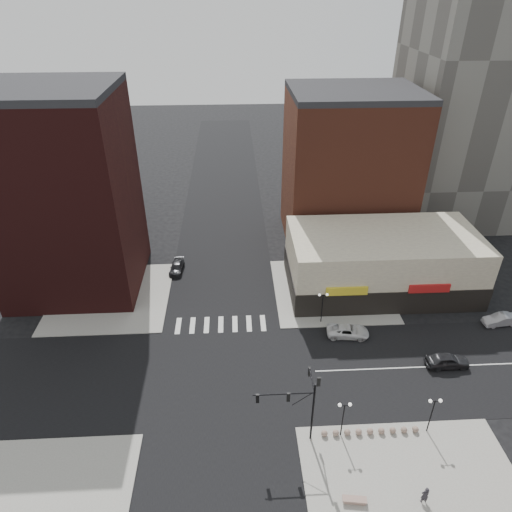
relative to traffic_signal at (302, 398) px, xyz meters
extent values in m
plane|color=black|center=(-7.24, 7.83, -4.96)|extent=(240.00, 240.00, 0.00)
cube|color=black|center=(-7.24, 7.83, -4.95)|extent=(200.00, 14.00, 0.02)
cube|color=black|center=(-7.24, 7.83, -4.95)|extent=(14.00, 200.00, 0.02)
cube|color=gray|center=(-21.74, 22.33, -4.90)|extent=(15.00, 15.00, 0.12)
cube|color=gray|center=(7.26, 22.33, -4.90)|extent=(15.00, 15.00, 0.12)
cube|color=gray|center=(8.76, -6.17, -4.90)|extent=(18.00, 14.00, 0.12)
cube|color=#341110|center=(-26.24, 26.33, 7.54)|extent=(16.00, 15.00, 25.00)
cube|color=#341110|center=(-39.24, 41.83, 1.04)|extent=(20.00, 18.00, 12.00)
cube|color=brown|center=(11.76, 37.33, 6.04)|extent=(18.00, 15.00, 22.00)
cube|color=beige|center=(13.76, 22.83, -0.96)|extent=(24.00, 12.00, 8.00)
cube|color=black|center=(13.76, 22.83, -3.26)|extent=(24.20, 12.20, 3.40)
cylinder|color=black|center=(0.96, -0.37, -1.46)|extent=(0.18, 0.18, 7.00)
cylinder|color=black|center=(-1.64, -0.37, 1.04)|extent=(5.20, 0.11, 0.11)
cylinder|color=black|center=(-0.04, -0.37, 0.34)|extent=(1.72, 0.06, 1.46)
cylinder|color=black|center=(0.96, 1.13, 1.04)|extent=(0.11, 3.00, 0.11)
cube|color=black|center=(-3.84, -0.37, 0.64)|extent=(0.28, 0.18, 0.95)
sphere|color=red|center=(-3.84, -0.37, 0.94)|extent=(0.16, 0.16, 0.16)
cube|color=black|center=(-1.24, -0.37, 0.64)|extent=(0.28, 0.18, 0.95)
sphere|color=red|center=(-1.24, -0.37, 0.94)|extent=(0.16, 0.16, 0.16)
cube|color=black|center=(0.96, 2.43, 0.64)|extent=(0.18, 0.28, 0.95)
sphere|color=red|center=(0.96, 2.43, 0.94)|extent=(0.16, 0.16, 0.16)
cube|color=black|center=(1.21, -0.37, 2.34)|extent=(0.28, 0.18, 0.95)
sphere|color=red|center=(1.21, -0.37, 2.64)|extent=(0.16, 0.16, 0.16)
cylinder|color=black|center=(3.76, -0.17, -2.84)|extent=(0.11, 0.11, 4.00)
cylinder|color=black|center=(3.76, -0.17, -0.94)|extent=(0.90, 0.06, 0.06)
sphere|color=white|center=(3.31, -0.17, -0.84)|extent=(0.32, 0.32, 0.32)
sphere|color=white|center=(4.21, -0.17, -0.84)|extent=(0.32, 0.32, 0.32)
cylinder|color=black|center=(11.76, -0.17, -2.84)|extent=(0.11, 0.11, 4.00)
cylinder|color=black|center=(11.76, -0.17, -0.94)|extent=(0.90, 0.06, 0.06)
sphere|color=white|center=(11.31, -0.17, -0.84)|extent=(0.32, 0.32, 0.32)
sphere|color=white|center=(12.21, -0.17, -0.84)|extent=(0.32, 0.32, 0.32)
cylinder|color=black|center=(4.76, 15.83, -2.84)|extent=(0.11, 0.11, 4.00)
cylinder|color=black|center=(4.76, 15.83, -0.94)|extent=(0.90, 0.06, 0.06)
sphere|color=white|center=(4.31, 15.83, -0.84)|extent=(0.32, 0.32, 0.32)
sphere|color=white|center=(5.21, 15.83, -0.84)|extent=(0.32, 0.32, 0.32)
sphere|color=#896C5E|center=(2.26, -0.17, -4.55)|extent=(0.58, 0.58, 0.58)
sphere|color=#896C5E|center=(3.31, -0.17, -4.55)|extent=(0.58, 0.58, 0.58)
sphere|color=#896C5E|center=(4.36, -0.17, -4.55)|extent=(0.58, 0.58, 0.58)
sphere|color=#896C5E|center=(5.41, -0.17, -4.55)|extent=(0.58, 0.58, 0.58)
sphere|color=#896C5E|center=(6.46, -0.17, -4.55)|extent=(0.58, 0.58, 0.58)
sphere|color=#896C5E|center=(7.51, -0.17, -4.55)|extent=(0.58, 0.58, 0.58)
sphere|color=#896C5E|center=(8.56, -0.17, -4.55)|extent=(0.58, 0.58, 0.58)
sphere|color=#896C5E|center=(9.61, -0.17, -4.55)|extent=(0.58, 0.58, 0.58)
sphere|color=#896C5E|center=(10.66, -0.17, -4.55)|extent=(0.58, 0.58, 0.58)
imported|color=silver|center=(7.45, 13.28, -4.28)|extent=(5.10, 2.79, 1.35)
imported|color=black|center=(16.96, 7.90, -4.18)|extent=(4.61, 1.87, 1.57)
imported|color=#9FA0A5|center=(26.17, 14.33, -4.28)|extent=(4.30, 1.89, 1.37)
imported|color=black|center=(-13.70, 28.12, -4.35)|extent=(2.07, 4.38, 1.23)
imported|color=#28262B|center=(9.00, -6.67, -3.94)|extent=(0.68, 0.47, 1.80)
cube|color=gray|center=(3.53, -6.41, -4.68)|extent=(1.75, 0.71, 0.32)
cube|color=gray|center=(3.53, -6.41, -4.46)|extent=(1.98, 0.85, 0.13)
camera|label=1|loc=(-5.35, -26.63, 30.73)|focal=32.00mm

